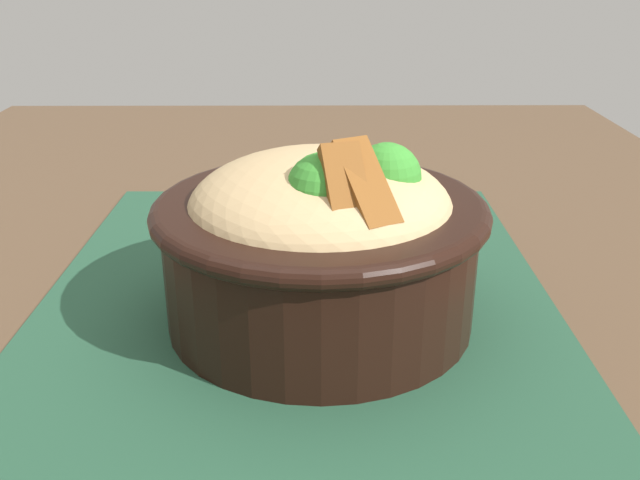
% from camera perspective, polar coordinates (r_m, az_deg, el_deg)
% --- Properties ---
extents(table, '(1.18, 0.81, 0.74)m').
position_cam_1_polar(table, '(0.48, -3.13, -12.07)').
color(table, '#4C3826').
rests_on(table, ground_plane).
extents(placemat, '(0.44, 0.32, 0.00)m').
position_cam_1_polar(placemat, '(0.44, -1.92, -5.56)').
color(placemat, '#1E422D').
rests_on(placemat, table).
extents(bowl, '(0.19, 0.19, 0.12)m').
position_cam_1_polar(bowl, '(0.40, 0.09, 0.31)').
color(bowl, black).
rests_on(bowl, placemat).
extents(fork, '(0.03, 0.13, 0.00)m').
position_cam_1_polar(fork, '(0.53, -4.25, 0.13)').
color(fork, '#BDBDBD').
rests_on(fork, placemat).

